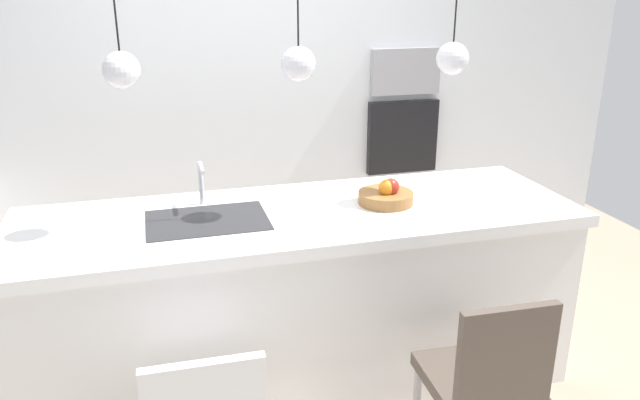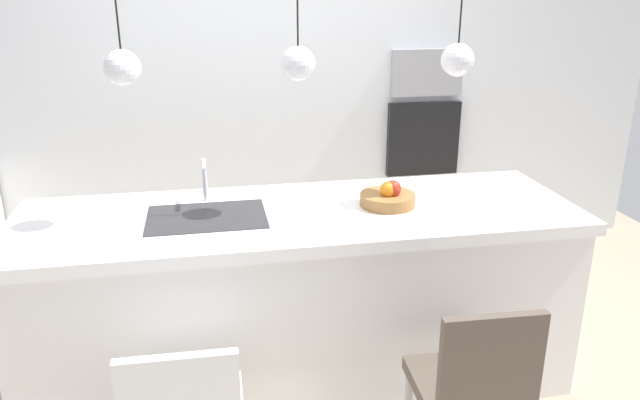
% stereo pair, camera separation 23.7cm
% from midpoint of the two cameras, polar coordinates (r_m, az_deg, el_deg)
% --- Properties ---
extents(floor, '(6.60, 6.60, 0.00)m').
position_cam_midpoint_polar(floor, '(3.44, -3.73, -16.18)').
color(floor, tan).
rests_on(floor, ground).
extents(back_wall, '(6.00, 0.10, 2.60)m').
position_cam_midpoint_polar(back_wall, '(4.48, -8.58, 10.25)').
color(back_wall, white).
rests_on(back_wall, ground).
extents(kitchen_island, '(2.74, 0.87, 0.96)m').
position_cam_midpoint_polar(kitchen_island, '(3.18, -3.92, -9.14)').
color(kitchen_island, white).
rests_on(kitchen_island, ground).
extents(sink_basin, '(0.56, 0.40, 0.02)m').
position_cam_midpoint_polar(sink_basin, '(2.94, -12.71, -1.98)').
color(sink_basin, '#2D2D30').
rests_on(sink_basin, kitchen_island).
extents(faucet, '(0.02, 0.17, 0.22)m').
position_cam_midpoint_polar(faucet, '(3.09, -13.15, 1.96)').
color(faucet, silver).
rests_on(faucet, kitchen_island).
extents(fruit_bowl, '(0.28, 0.28, 0.13)m').
position_cam_midpoint_polar(fruit_bowl, '(3.08, 4.01, 0.37)').
color(fruit_bowl, '#9E6B38').
rests_on(fruit_bowl, kitchen_island).
extents(microwave, '(0.54, 0.08, 0.34)m').
position_cam_midpoint_polar(microwave, '(4.70, 6.45, 11.79)').
color(microwave, '#9E9EA3').
rests_on(microwave, back_wall).
extents(oven, '(0.56, 0.08, 0.56)m').
position_cam_midpoint_polar(oven, '(4.79, 6.23, 5.86)').
color(oven, black).
rests_on(oven, back_wall).
extents(chair_middle, '(0.44, 0.45, 0.88)m').
position_cam_midpoint_polar(chair_middle, '(2.65, 12.56, -15.87)').
color(chair_middle, brown).
rests_on(chair_middle, ground).
extents(pendant_light_left, '(0.16, 0.16, 0.76)m').
position_cam_midpoint_polar(pendant_light_left, '(2.77, -20.38, 11.32)').
color(pendant_light_left, silver).
extents(pendant_light_center, '(0.16, 0.16, 0.76)m').
position_cam_midpoint_polar(pendant_light_center, '(2.82, -4.48, 12.56)').
color(pendant_light_center, silver).
extents(pendant_light_right, '(0.16, 0.16, 0.76)m').
position_cam_midpoint_polar(pendant_light_right, '(3.05, 10.00, 12.87)').
color(pendant_light_right, silver).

